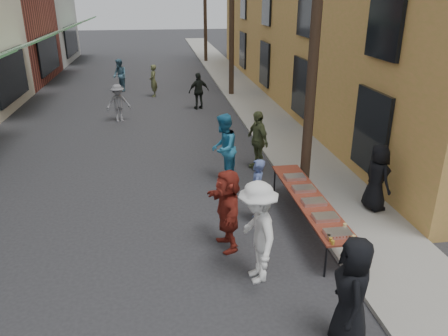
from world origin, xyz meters
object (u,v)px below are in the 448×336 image
object	(u,v)px
utility_pole_far	(205,0)
catering_tray_sausage	(338,233)
guest_front_c	(223,148)
server	(377,177)
utility_pole_mid	(232,4)
serving_table	(309,199)
guest_front_a	(352,293)
utility_pole_near	(316,17)

from	to	relation	value
utility_pole_far	catering_tray_sausage	bearing A→B (deg)	-91.13
guest_front_c	server	xyz separation A→B (m)	(3.36, -2.46, -0.06)
catering_tray_sausage	utility_pole_mid	bearing A→B (deg)	87.99
utility_pole_mid	server	bearing A→B (deg)	-84.47
serving_table	guest_front_a	distance (m)	3.57
utility_pole_near	guest_front_c	distance (m)	4.20
serving_table	utility_pole_far	bearing A→B (deg)	88.79
utility_pole_far	serving_table	bearing A→B (deg)	-91.21
utility_pole_far	catering_tray_sausage	world-z (taller)	utility_pole_far
catering_tray_sausage	guest_front_a	size ratio (longest dim) A/B	0.27
guest_front_a	serving_table	bearing A→B (deg)	-175.36
utility_pole_near	guest_front_a	distance (m)	6.61
utility_pole_far	catering_tray_sausage	xyz separation A→B (m)	(-0.55, -27.57, -3.71)
utility_pole_far	catering_tray_sausage	distance (m)	27.82
guest_front_a	server	distance (m)	4.67
utility_pole_far	serving_table	size ratio (longest dim) A/B	2.25
utility_pole_near	server	world-z (taller)	utility_pole_near
utility_pole_mid	utility_pole_near	bearing A→B (deg)	-90.00
serving_table	catering_tray_sausage	bearing A→B (deg)	-90.00
utility_pole_far	guest_front_a	size ratio (longest dim) A/B	4.93
utility_pole_far	server	size ratio (longest dim) A/B	5.46
serving_table	server	bearing A→B (deg)	14.61
utility_pole_mid	serving_table	world-z (taller)	utility_pole_mid
utility_pole_mid	utility_pole_far	xyz separation A→B (m)	(0.00, 12.00, 0.00)
utility_pole_near	utility_pole_far	bearing A→B (deg)	90.00
catering_tray_sausage	utility_pole_far	bearing A→B (deg)	88.87
utility_pole_near	serving_table	xyz separation A→B (m)	(-0.55, -1.92, -3.79)
utility_pole_mid	server	size ratio (longest dim) A/B	5.46
utility_pole_mid	catering_tray_sausage	size ratio (longest dim) A/B	18.00
guest_front_c	utility_pole_mid	bearing A→B (deg)	-168.21
catering_tray_sausage	guest_front_a	xyz separation A→B (m)	(-0.56, -1.87, 0.12)
catering_tray_sausage	guest_front_a	distance (m)	1.96
serving_table	guest_front_c	size ratio (longest dim) A/B	2.04
utility_pole_mid	catering_tray_sausage	bearing A→B (deg)	-92.01
utility_pole_mid	catering_tray_sausage	distance (m)	16.01
utility_pole_far	guest_front_c	size ratio (longest dim) A/B	4.59
serving_table	guest_front_c	xyz separation A→B (m)	(-1.51, 2.94, 0.27)
utility_pole_near	guest_front_c	bearing A→B (deg)	153.46
serving_table	guest_front_a	xyz separation A→B (m)	(-0.56, -3.52, 0.20)
catering_tray_sausage	guest_front_c	xyz separation A→B (m)	(-1.51, 4.59, 0.19)
utility_pole_near	guest_front_c	world-z (taller)	utility_pole_near
utility_pole_mid	catering_tray_sausage	xyz separation A→B (m)	(-0.55, -15.57, -3.71)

